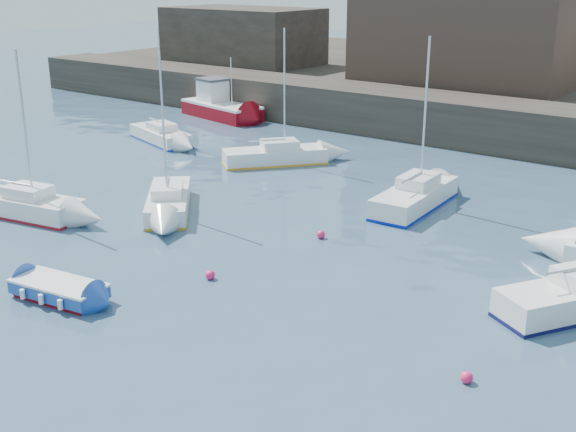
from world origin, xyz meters
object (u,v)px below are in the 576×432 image
Objects in this scene: blue_dinghy at (59,289)px; sailboat_b at (169,201)px; sailboat_e at (161,135)px; buoy_mid at (466,382)px; sailboat_h at (275,155)px; fishing_boat at (220,106)px; sailboat_a at (25,205)px; sailboat_f at (415,196)px; buoy_far at (321,238)px; buoy_near at (210,279)px.

sailboat_b is (-4.15, 9.39, 0.12)m from blue_dinghy.
sailboat_e reaches higher than blue_dinghy.
sailboat_h is at bearing 140.57° from buoy_mid.
fishing_boat is 15.16m from sailboat_h.
sailboat_f reaches higher than sailboat_a.
sailboat_e reaches higher than buoy_mid.
sailboat_a is 21.09× the size of buoy_far.
fishing_boat is 1.01× the size of sailboat_e.
sailboat_b is 0.93× the size of sailboat_f.
sailboat_h is at bearing 136.88° from buoy_far.
blue_dinghy is at bearing -74.21° from sailboat_h.
sailboat_f is 11.03m from sailboat_h.
buoy_near is at bearing -99.51° from sailboat_f.
sailboat_h is at bearing 105.79° from blue_dinghy.
sailboat_b reaches higher than buoy_near.
sailboat_h is at bearing 119.84° from buoy_near.
sailboat_f is at bearing 39.43° from sailboat_b.
fishing_boat is 0.96× the size of sailboat_h.
sailboat_b is (4.86, 4.67, -0.05)m from sailboat_a.
buoy_near is at bearing -33.78° from sailboat_b.
sailboat_h reaches higher than sailboat_e.
sailboat_e is at bearing 173.50° from sailboat_f.
fishing_boat is 21.17× the size of buoy_mid.
buoy_far is (9.49, -8.89, -0.52)m from sailboat_h.
sailboat_f is at bearing 78.95° from buoy_far.
buoy_mid is (18.05, -5.78, -0.50)m from sailboat_b.
sailboat_b reaches higher than sailboat_e.
buoy_near reaches higher than buoy_mid.
buoy_far is (19.27, -8.70, -0.50)m from sailboat_e.
sailboat_b is 21.13× the size of buoy_mid.
sailboat_b is at bearing 113.87° from blue_dinghy.
sailboat_h is (-1.39, 10.21, 0.02)m from sailboat_b.
sailboat_a reaches higher than buoy_near.
buoy_near and buoy_far have the same top height.
buoy_far is (3.95, 10.71, -0.38)m from blue_dinghy.
fishing_boat is at bearing 126.12° from sailboat_b.
sailboat_h reaches higher than sailboat_b.
sailboat_a is 0.95× the size of sailboat_f.
sailboat_f is at bearing -13.23° from sailboat_h.
fishing_boat is 1.00× the size of sailboat_b.
sailboat_f reaches higher than buoy_far.
blue_dinghy is 11.42m from buoy_far.
sailboat_a is (8.93, -23.58, -0.38)m from fishing_boat.
fishing_boat is 25.22m from sailboat_a.
fishing_boat is 20.66× the size of buoy_far.
buoy_near is at bearing -97.89° from buoy_far.
blue_dinghy is at bearing -51.72° from sailboat_e.
buoy_mid is (8.70, -13.46, -0.58)m from sailboat_f.
buoy_near is 6.23m from buoy_far.
sailboat_a is at bearing -155.19° from buoy_far.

